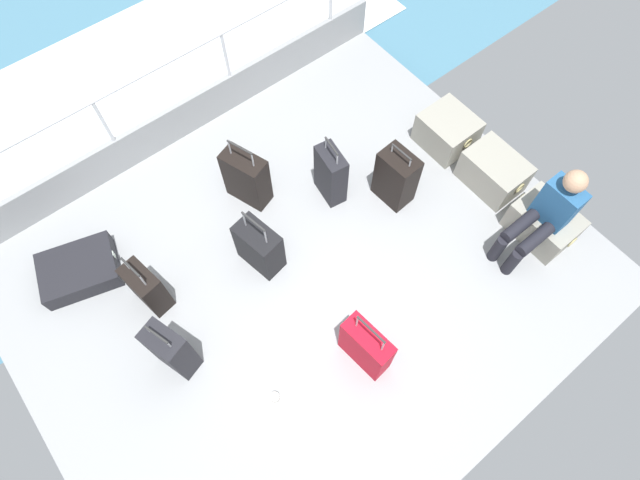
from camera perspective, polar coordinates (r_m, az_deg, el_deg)
The scene contains 17 objects.
ground_plane at distance 5.00m, azimuth -1.78°, elevation -4.04°, with size 4.40×5.20×0.06m, color #939699.
gunwale_port at distance 5.86m, azimuth -15.28°, elevation 12.58°, with size 0.06×5.20×0.45m, color #939699.
railing_port at distance 5.46m, azimuth -16.70°, elevation 16.24°, with size 0.04×4.20×1.02m.
sea_wake at distance 7.24m, azimuth -20.18°, elevation 16.19°, with size 12.00×12.00×0.01m.
cargo_crate_0 at distance 5.79m, azimuth 13.86°, elevation 11.61°, with size 0.58×0.49×0.37m.
cargo_crate_1 at distance 5.60m, azimuth 18.63°, elevation 7.17°, with size 0.65×0.44×0.38m.
cargo_crate_2 at distance 5.46m, azimuth 23.44°, elevation 1.71°, with size 0.64×0.44×0.36m.
passenger_seated at distance 5.06m, azimuth 23.70°, elevation 2.62°, with size 0.34×0.66×1.06m.
suitcase_0 at distance 5.14m, azimuth 1.19°, elevation 7.24°, with size 0.38×0.24×0.79m.
suitcase_2 at distance 5.17m, azimuth -8.11°, elevation 6.81°, with size 0.49×0.35×0.81m.
suitcase_3 at distance 5.17m, azimuth 8.39°, elevation 6.85°, with size 0.39×0.28×0.74m.
suitcase_4 at distance 4.88m, azimuth -18.59°, elevation -5.00°, with size 0.40×0.26×0.73m.
suitcase_5 at distance 4.55m, azimuth -16.09°, elevation -11.59°, with size 0.40×0.30×0.79m.
suitcase_6 at distance 4.82m, azimuth -6.71°, elevation -0.77°, with size 0.46×0.32×0.77m.
suitcase_7 at distance 5.38m, azimuth -25.04°, elevation -3.03°, with size 0.70×0.81×0.20m.
suitcase_8 at distance 4.45m, azimuth 5.10°, elevation -11.67°, with size 0.47×0.23×0.79m.
paper_cup at distance 4.61m, azimuth -5.00°, elevation -16.92°, with size 0.08×0.08×0.10m, color white.
Camera 1 is at (1.61, -1.09, 4.57)m, focal length 28.98 mm.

